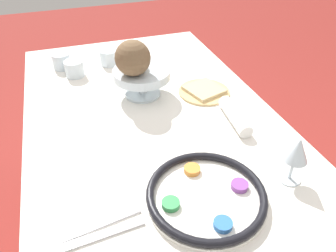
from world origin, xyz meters
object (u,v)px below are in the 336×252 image
Objects in this scene: seder_plate at (206,195)px; wine_glass at (297,151)px; cup_far at (62,61)px; bread_plate at (204,91)px; napkin_roll at (235,116)px; fruit_stand at (142,76)px; orange_fruit at (133,56)px; cup_near at (74,69)px; coconut at (133,58)px; cup_mid at (109,57)px.

seder_plate is 2.17× the size of wine_glass.
cup_far is at bearing 18.30° from seder_plate.
bread_plate is (0.47, 0.03, -0.09)m from wine_glass.
napkin_roll is at bearing -39.00° from seder_plate.
cup_far is (0.37, 0.48, 0.02)m from bread_plate.
fruit_stand is (0.53, 0.25, -0.02)m from wine_glass.
orange_fruit is (0.57, 0.27, 0.04)m from wine_glass.
wine_glass is 0.90m from cup_near.
fruit_stand is 0.24m from bread_plate.
bread_plate is (-0.03, -0.25, -0.15)m from coconut.
cup_mid is at bearing -98.60° from cup_far.
seder_plate is 0.51m from bread_plate.
wine_glass is at bearing -91.55° from seder_plate.
seder_plate is 3.88× the size of cup_mid.
cup_near is at bearing 36.00° from coconut.
orange_fruit is at bearing 3.61° from seder_plate.
wine_glass is at bearing -158.62° from cup_mid.
cup_near is 1.00× the size of cup_far.
napkin_roll is (-0.23, -0.27, -0.14)m from coconut.
coconut is at bearing -144.00° from cup_near.
napkin_roll is at bearing -150.61° from cup_mid.
napkin_roll is at bearing -138.96° from cup_far.
napkin_roll reaches higher than seder_plate.
cup_near is at bearing -153.83° from cup_far.
wine_glass is at bearing -154.68° from fruit_stand.
cup_near and cup_far have the same top height.
cup_far is at bearing 26.17° from cup_near.
cup_near reaches higher than seder_plate.
cup_mid reaches higher than bread_plate.
napkin_roll is (-0.26, -0.24, -0.05)m from fruit_stand.
fruit_stand is at bearing 1.94° from seder_plate.
cup_mid is at bearing 13.47° from fruit_stand.
fruit_stand is (0.53, 0.02, 0.06)m from seder_plate.
orange_fruit is 0.28m from cup_mid.
coconut reaches higher than bread_plate.
fruit_stand reaches higher than seder_plate.
coconut is (-0.06, 0.02, 0.02)m from orange_fruit.
orange_fruit is 1.02× the size of cup_near.
cup_far is at bearing 33.66° from coconut.
cup_mid is (0.82, 0.32, -0.06)m from wine_glass.
fruit_stand is 1.70× the size of coconut.
coconut reaches higher than cup_far.
coconut is at bearing -173.54° from cup_mid.
cup_far is (0.57, 0.50, 0.01)m from napkin_roll.
coconut reaches higher than napkin_roll.
cup_mid is (0.54, 0.31, 0.01)m from napkin_roll.
cup_near is at bearing 31.68° from wine_glass.
wine_glass is 1.78× the size of cup_near.
napkin_roll is at bearing -136.79° from cup_near.
seder_plate is 1.56× the size of bread_plate.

